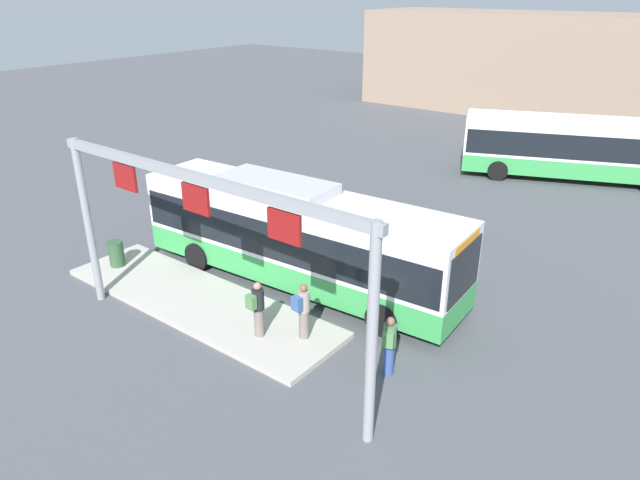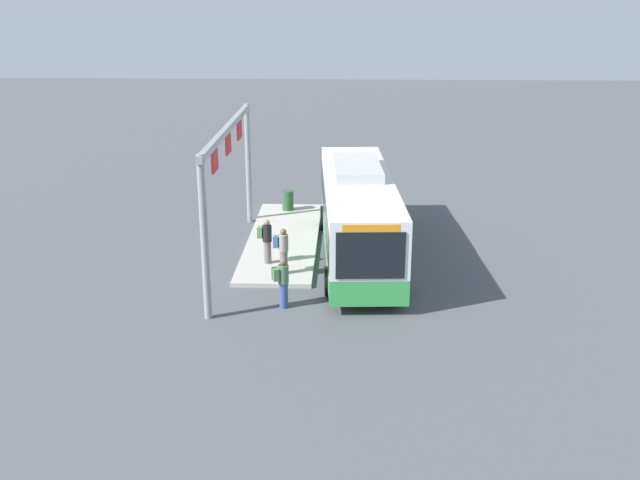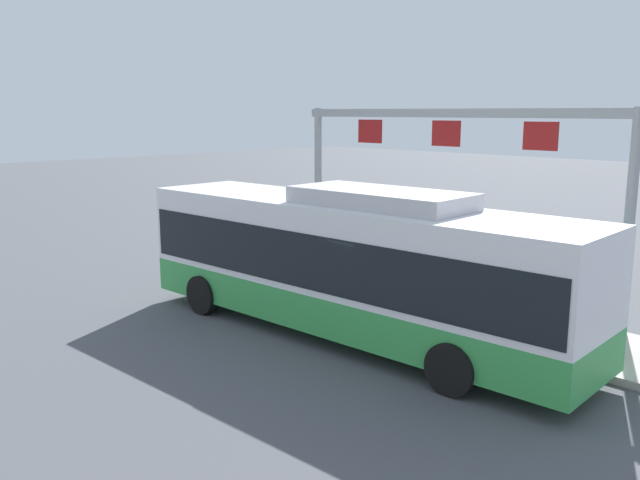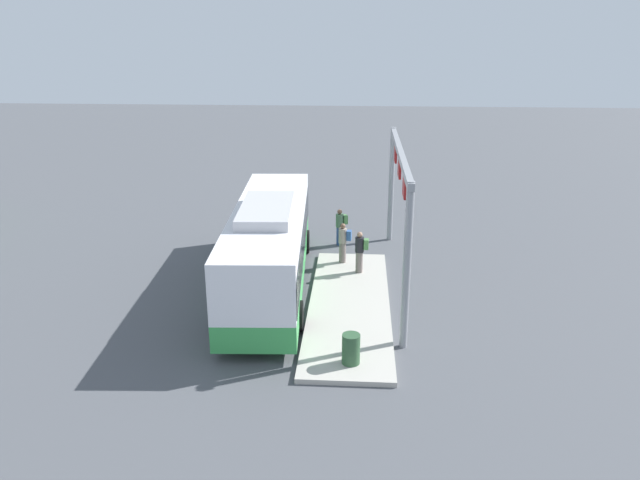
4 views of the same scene
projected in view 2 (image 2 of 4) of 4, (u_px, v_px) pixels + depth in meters
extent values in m
plane|color=#4C4F54|center=(357.00, 256.00, 28.46)|extent=(120.00, 120.00, 0.00)
cube|color=#B2ADA3|center=(283.00, 240.00, 30.05)|extent=(10.00, 2.80, 0.16)
cube|color=green|center=(357.00, 237.00, 28.22)|extent=(11.44, 3.14, 0.85)
cube|color=white|center=(358.00, 202.00, 27.78)|extent=(11.44, 3.14, 1.90)
cube|color=black|center=(358.00, 207.00, 27.84)|extent=(11.22, 3.16, 1.20)
cube|color=black|center=(371.00, 256.00, 22.43)|extent=(0.16, 2.12, 1.50)
cube|color=#B7B7BC|center=(357.00, 168.00, 28.22)|extent=(4.05, 1.97, 0.36)
cube|color=orange|center=(371.00, 228.00, 22.22)|extent=(0.22, 1.75, 0.28)
cylinder|color=black|center=(401.00, 281.00, 24.67)|extent=(1.02, 0.36, 1.00)
cylinder|color=black|center=(329.00, 281.00, 24.63)|extent=(1.02, 0.36, 1.00)
cylinder|color=black|center=(380.00, 217.00, 31.60)|extent=(1.02, 0.36, 1.00)
cylinder|color=black|center=(324.00, 217.00, 31.56)|extent=(1.02, 0.36, 1.00)
cylinder|color=#334C8C|center=(284.00, 295.00, 23.68)|extent=(0.36, 0.36, 0.85)
cylinder|color=#476B4C|center=(283.00, 274.00, 23.44)|extent=(0.44, 0.44, 0.60)
sphere|color=brown|center=(283.00, 262.00, 23.31)|extent=(0.22, 0.22, 0.22)
cube|color=#4C8447|center=(275.00, 274.00, 23.35)|extent=(0.33, 0.27, 0.40)
cylinder|color=slate|center=(284.00, 262.00, 26.10)|extent=(0.31, 0.31, 0.85)
cylinder|color=gray|center=(283.00, 243.00, 25.87)|extent=(0.38, 0.38, 0.60)
sphere|color=brown|center=(283.00, 232.00, 25.74)|extent=(0.22, 0.22, 0.22)
cube|color=#335993|center=(276.00, 242.00, 25.89)|extent=(0.30, 0.21, 0.40)
cylinder|color=slate|center=(268.00, 252.00, 27.12)|extent=(0.29, 0.29, 0.85)
cylinder|color=black|center=(267.00, 233.00, 26.89)|extent=(0.36, 0.36, 0.60)
sphere|color=#9E755B|center=(267.00, 223.00, 26.76)|extent=(0.22, 0.22, 0.22)
cube|color=#4C8447|center=(260.00, 232.00, 26.90)|extent=(0.29, 0.19, 0.40)
cylinder|color=gray|center=(248.00, 164.00, 31.85)|extent=(0.24, 0.24, 5.20)
cylinder|color=gray|center=(204.00, 239.00, 22.22)|extent=(0.24, 0.24, 5.20)
cube|color=gray|center=(228.00, 128.00, 26.25)|extent=(10.56, 0.20, 0.24)
cube|color=maroon|center=(239.00, 130.00, 29.07)|extent=(0.90, 0.08, 0.70)
cube|color=maroon|center=(228.00, 144.00, 26.43)|extent=(0.90, 0.08, 0.70)
cube|color=maroon|center=(215.00, 161.00, 23.78)|extent=(0.90, 0.08, 0.70)
cylinder|color=#2D5133|center=(288.00, 200.00, 33.71)|extent=(0.52, 0.52, 0.90)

